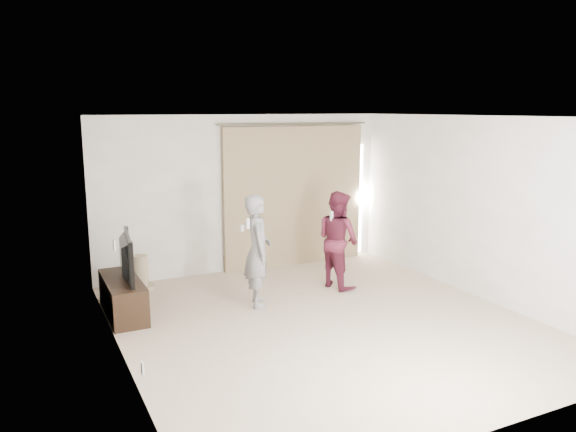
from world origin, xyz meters
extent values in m
plane|color=#C4AC93|center=(0.00, 0.00, 0.00)|extent=(5.50, 5.50, 0.00)
cube|color=white|center=(0.00, 2.75, 1.30)|extent=(5.00, 0.04, 2.60)
cube|color=white|center=(-2.50, 0.00, 1.30)|extent=(0.04, 5.50, 2.60)
cube|color=silver|center=(-2.48, 0.40, 1.20)|extent=(0.02, 0.08, 0.12)
cube|color=silver|center=(-2.48, -0.90, 0.30)|extent=(0.02, 0.08, 0.12)
cube|color=white|center=(0.00, 0.00, 2.60)|extent=(5.00, 5.50, 0.01)
cube|color=tan|center=(0.90, 2.68, 1.20)|extent=(2.60, 0.10, 2.40)
cylinder|color=#6C634F|center=(0.90, 2.68, 2.44)|extent=(2.80, 0.03, 0.03)
cube|color=white|center=(2.26, 2.72, 1.05)|extent=(0.08, 0.04, 2.00)
cube|color=black|center=(-2.27, 1.43, 0.24)|extent=(0.44, 1.27, 0.49)
imported|color=black|center=(-2.27, 1.43, 0.79)|extent=(0.26, 1.06, 0.60)
cylinder|color=tan|center=(-1.83, 2.40, 0.03)|extent=(0.40, 0.40, 0.07)
cylinder|color=tan|center=(-1.83, 2.40, 0.30)|extent=(0.22, 0.22, 0.46)
imported|color=gray|center=(-0.51, 1.00, 0.78)|extent=(0.52, 0.65, 1.56)
cube|color=silver|center=(-0.69, 0.90, 1.19)|extent=(0.04, 0.04, 0.14)
cube|color=silver|center=(-0.69, 1.12, 1.09)|extent=(0.05, 0.05, 0.09)
imported|color=#591B2D|center=(0.91, 1.23, 0.74)|extent=(0.69, 0.81, 1.48)
cube|color=silver|center=(0.73, 1.13, 1.14)|extent=(0.04, 0.04, 0.14)
cube|color=silver|center=(0.73, 1.35, 1.04)|extent=(0.05, 0.05, 0.09)
camera|label=1|loc=(-3.40, -5.89, 2.70)|focal=35.00mm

